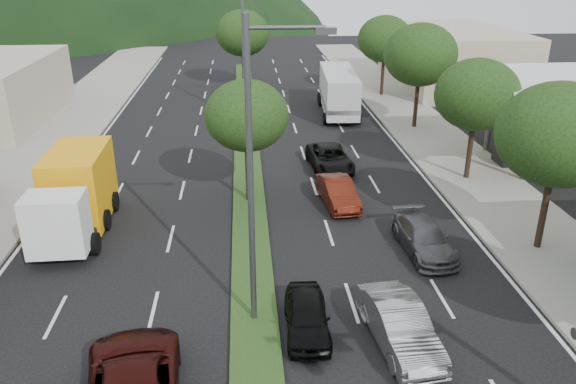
{
  "coord_description": "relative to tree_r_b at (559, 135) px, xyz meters",
  "views": [
    {
      "loc": [
        -0.15,
        -7.92,
        11.43
      ],
      "look_at": [
        1.61,
        13.63,
        2.29
      ],
      "focal_mm": 35.0,
      "sensor_mm": 36.0,
      "label": 1
    }
  ],
  "objects": [
    {
      "name": "sidewalk_right",
      "position": [
        0.5,
        13.0,
        -4.96
      ],
      "size": [
        5.0,
        90.0,
        0.15
      ],
      "primitive_type": "cube",
      "color": "gray",
      "rests_on": "ground"
    },
    {
      "name": "sidewalk_left",
      "position": [
        -25.0,
        13.0,
        -4.96
      ],
      "size": [
        6.0,
        90.0,
        0.15
      ],
      "primitive_type": "cube",
      "color": "gray",
      "rests_on": "ground"
    },
    {
      "name": "median",
      "position": [
        -12.0,
        16.0,
        -4.98
      ],
      "size": [
        1.6,
        56.0,
        0.12
      ],
      "primitive_type": "cube",
      "color": "#1E3714",
      "rests_on": "ground"
    },
    {
      "name": "bldg_right_far",
      "position": [
        7.5,
        32.0,
        -2.44
      ],
      "size": [
        10.0,
        16.0,
        5.2
      ],
      "primitive_type": "cube",
      "color": "#B2A68E",
      "rests_on": "ground"
    },
    {
      "name": "tree_r_b",
      "position": [
        0.0,
        0.0,
        0.0
      ],
      "size": [
        4.8,
        4.8,
        6.94
      ],
      "color": "black",
      "rests_on": "sidewalk_right"
    },
    {
      "name": "tree_r_c",
      "position": [
        0.0,
        8.0,
        -0.29
      ],
      "size": [
        4.4,
        4.4,
        6.48
      ],
      "color": "black",
      "rests_on": "sidewalk_right"
    },
    {
      "name": "tree_r_d",
      "position": [
        0.0,
        18.0,
        0.14
      ],
      "size": [
        5.0,
        5.0,
        7.17
      ],
      "color": "black",
      "rests_on": "sidewalk_right"
    },
    {
      "name": "tree_r_e",
      "position": [
        0.0,
        28.0,
        -0.14
      ],
      "size": [
        4.6,
        4.6,
        6.71
      ],
      "color": "black",
      "rests_on": "sidewalk_right"
    },
    {
      "name": "tree_med_near",
      "position": [
        -12.0,
        6.0,
        -0.61
      ],
      "size": [
        4.0,
        4.0,
        6.02
      ],
      "color": "black",
      "rests_on": "median"
    },
    {
      "name": "tree_med_far",
      "position": [
        -12.0,
        32.0,
        -0.03
      ],
      "size": [
        4.8,
        4.8,
        6.94
      ],
      "color": "black",
      "rests_on": "median"
    },
    {
      "name": "streetlight_near",
      "position": [
        -11.79,
        -4.0,
        0.55
      ],
      "size": [
        2.6,
        0.25,
        10.0
      ],
      "color": "#47494C",
      "rests_on": "ground"
    },
    {
      "name": "streetlight_mid",
      "position": [
        -11.79,
        21.0,
        0.55
      ],
      "size": [
        2.6,
        0.25,
        10.0
      ],
      "color": "#47494C",
      "rests_on": "ground"
    },
    {
      "name": "sedan_silver",
      "position": [
        -7.46,
        -5.68,
        -4.32
      ],
      "size": [
        2.02,
        4.47,
        1.42
      ],
      "primitive_type": "imported",
      "rotation": [
        0.0,
        0.0,
        0.12
      ],
      "color": "gray",
      "rests_on": "ground"
    },
    {
      "name": "car_queue_a",
      "position": [
        -10.29,
        -4.76,
        -4.44
      ],
      "size": [
        1.54,
        3.56,
        1.2
      ],
      "primitive_type": "imported",
      "rotation": [
        0.0,
        0.0,
        -0.03
      ],
      "color": "black",
      "rests_on": "ground"
    },
    {
      "name": "car_queue_b",
      "position": [
        -4.84,
        0.24,
        -4.41
      ],
      "size": [
        2.03,
        4.42,
        1.25
      ],
      "primitive_type": "imported",
      "rotation": [
        0.0,
        0.0,
        0.06
      ],
      "color": "#4B4A4F",
      "rests_on": "ground"
    },
    {
      "name": "car_queue_c",
      "position": [
        -7.62,
        5.24,
        -4.38
      ],
      "size": [
        1.78,
        4.11,
        1.32
      ],
      "primitive_type": "imported",
      "rotation": [
        0.0,
        0.0,
        0.1
      ],
      "color": "#541A0E",
      "rests_on": "ground"
    },
    {
      "name": "car_queue_d",
      "position": [
        -7.27,
        10.24,
        -4.38
      ],
      "size": [
        2.47,
        4.86,
        1.32
      ],
      "primitive_type": "imported",
      "rotation": [
        0.0,
        0.0,
        0.06
      ],
      "color": "black",
      "rests_on": "ground"
    },
    {
      "name": "box_truck",
      "position": [
        -19.69,
        3.68,
        -3.43
      ],
      "size": [
        2.83,
        6.95,
        3.4
      ],
      "rotation": [
        0.0,
        0.0,
        3.16
      ],
      "color": "white",
      "rests_on": "ground"
    },
    {
      "name": "motorhome",
      "position": [
        -4.76,
        22.58,
        -3.29
      ],
      "size": [
        3.22,
        8.72,
        3.28
      ],
      "rotation": [
        0.0,
        0.0,
        -0.07
      ],
      "color": "#BBBBBB",
      "rests_on": "ground"
    }
  ]
}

